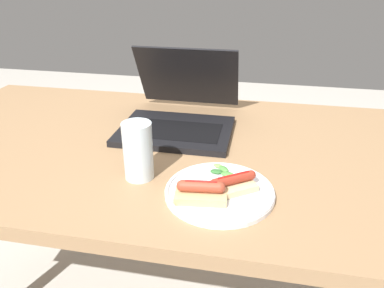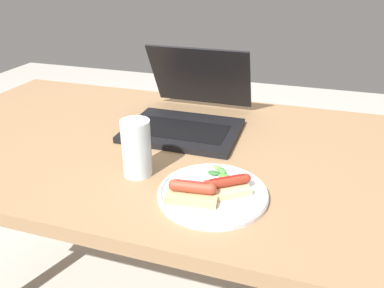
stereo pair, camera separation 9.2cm
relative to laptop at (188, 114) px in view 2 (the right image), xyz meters
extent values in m
cube|color=#93704C|center=(-0.06, -0.13, -0.06)|extent=(1.48, 0.83, 0.04)
cylinder|color=#93704C|center=(0.59, 0.20, -0.42)|extent=(0.06, 0.06, 0.68)
cylinder|color=#93704C|center=(-0.71, 0.20, -0.42)|extent=(0.06, 0.06, 0.68)
cube|color=black|center=(0.00, -0.05, -0.03)|extent=(0.33, 0.25, 0.02)
cube|color=black|center=(0.00, -0.07, -0.02)|extent=(0.27, 0.14, 0.00)
cube|color=black|center=(0.00, 0.13, 0.08)|extent=(0.33, 0.12, 0.21)
cube|color=#0C1433|center=(0.00, 0.13, 0.08)|extent=(0.30, 0.10, 0.18)
cylinder|color=silver|center=(0.17, -0.35, -0.04)|extent=(0.24, 0.24, 0.01)
torus|color=silver|center=(0.17, -0.35, -0.03)|extent=(0.24, 0.24, 0.01)
cube|color=tan|center=(0.14, -0.39, -0.02)|extent=(0.12, 0.08, 0.02)
cylinder|color=#9E3D28|center=(0.14, -0.39, 0.00)|extent=(0.08, 0.03, 0.03)
sphere|color=#9E3D28|center=(0.18, -0.38, 0.00)|extent=(0.03, 0.03, 0.03)
sphere|color=#9E3D28|center=(0.10, -0.39, 0.00)|extent=(0.03, 0.03, 0.03)
cylinder|color=red|center=(0.14, -0.39, 0.01)|extent=(0.07, 0.01, 0.01)
cube|color=#D6B784|center=(0.20, -0.34, -0.02)|extent=(0.12, 0.11, 0.01)
cylinder|color=maroon|center=(0.20, -0.34, -0.01)|extent=(0.09, 0.07, 0.02)
sphere|color=maroon|center=(0.24, -0.31, -0.01)|extent=(0.02, 0.02, 0.02)
sphere|color=maroon|center=(0.16, -0.36, -0.01)|extent=(0.02, 0.02, 0.02)
cylinder|color=red|center=(0.20, -0.34, 0.01)|extent=(0.07, 0.05, 0.01)
ellipsoid|color=#4C8E3D|center=(0.17, -0.26, -0.03)|extent=(0.03, 0.03, 0.01)
ellipsoid|color=#709E4C|center=(0.16, -0.25, -0.03)|extent=(0.03, 0.03, 0.01)
ellipsoid|color=#2D662D|center=(0.17, -0.25, -0.03)|extent=(0.03, 0.03, 0.01)
ellipsoid|color=#2D662D|center=(0.15, -0.28, -0.03)|extent=(0.03, 0.02, 0.01)
ellipsoid|color=#709E4C|center=(0.17, -0.26, -0.03)|extent=(0.01, 0.02, 0.01)
ellipsoid|color=#4C8E3D|center=(0.18, -0.28, -0.03)|extent=(0.03, 0.02, 0.01)
cylinder|color=silver|center=(-0.03, -0.31, 0.03)|extent=(0.07, 0.07, 0.14)
camera|label=1|loc=(0.25, -1.04, 0.43)|focal=35.00mm
camera|label=2|loc=(0.34, -1.02, 0.43)|focal=35.00mm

